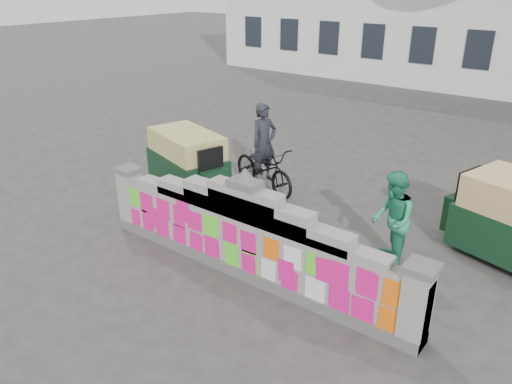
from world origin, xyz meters
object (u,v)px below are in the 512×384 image
(cyclist_bike, at_px, (264,168))
(cyclist_rider, at_px, (264,153))
(pedestrian, at_px, (392,220))
(rickshaw_left, at_px, (189,160))

(cyclist_bike, distance_m, cyclist_rider, 0.39)
(pedestrian, bearing_deg, cyclist_rider, -140.26)
(cyclist_bike, relative_size, cyclist_rider, 1.12)
(cyclist_rider, relative_size, pedestrian, 1.07)
(cyclist_bike, bearing_deg, rickshaw_left, 138.27)
(cyclist_bike, height_order, rickshaw_left, rickshaw_left)
(rickshaw_left, bearing_deg, pedestrian, 12.68)
(cyclist_rider, height_order, pedestrian, cyclist_rider)
(cyclist_bike, relative_size, pedestrian, 1.20)
(cyclist_bike, xyz_separation_m, rickshaw_left, (-1.56, -0.99, 0.17))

